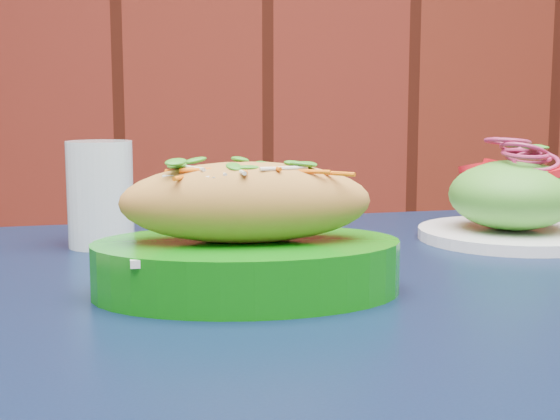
{
  "coord_description": "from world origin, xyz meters",
  "views": [
    {
      "loc": [
        -0.5,
        0.87,
        0.9
      ],
      "look_at": [
        -0.46,
        1.53,
        0.81
      ],
      "focal_mm": 50.0,
      "sensor_mm": 36.0,
      "label": 1
    }
  ],
  "objects": [
    {
      "name": "salad_plate",
      "position": [
        -0.19,
        1.7,
        0.79
      ],
      "size": [
        0.2,
        0.2,
        0.12
      ],
      "rotation": [
        0.0,
        0.0,
        -0.14
      ],
      "color": "white",
      "rests_on": "cafe_table"
    },
    {
      "name": "banh_mi_basket",
      "position": [
        -0.49,
        1.48,
        0.79
      ],
      "size": [
        0.25,
        0.17,
        0.11
      ],
      "rotation": [
        0.0,
        0.0,
        0.04
      ],
      "color": "#0C720B",
      "rests_on": "cafe_table"
    },
    {
      "name": "cafe_table",
      "position": [
        -0.35,
        1.49,
        0.66
      ],
      "size": [
        0.93,
        0.93,
        0.75
      ],
      "rotation": [
        0.0,
        0.0,
        0.18
      ],
      "color": "black",
      "rests_on": "ground"
    },
    {
      "name": "water_glass",
      "position": [
        -0.64,
        1.69,
        0.81
      ],
      "size": [
        0.07,
        0.07,
        0.11
      ],
      "primitive_type": "cylinder",
      "color": "silver",
      "rests_on": "cafe_table"
    }
  ]
}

